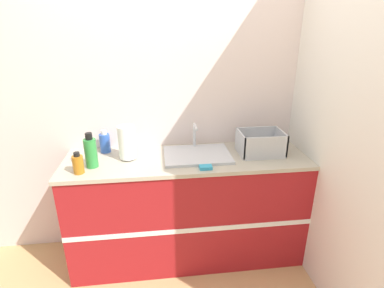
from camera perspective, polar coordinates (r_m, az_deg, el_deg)
ground_plane at (r=2.62m, az=-0.01°, el=-23.84°), size 12.00×12.00×0.00m
wall_back at (r=2.49m, az=-1.67°, el=8.37°), size 4.26×0.06×2.60m
wall_right at (r=2.48m, az=21.93°, el=6.79°), size 0.06×2.55×2.60m
counter_cabinet at (r=2.54m, az=-0.79°, el=-12.05°), size 1.89×0.58×0.92m
sink at (r=2.34m, az=0.98°, el=-1.89°), size 0.51×0.38×0.22m
paper_towel_roll at (r=2.30m, az=-12.28°, el=0.27°), size 0.13×0.13×0.26m
dish_rack at (r=2.43m, az=12.89°, el=-0.22°), size 0.34×0.26×0.18m
bottle_amber at (r=2.19m, az=-20.88°, el=-3.58°), size 0.07×0.07×0.15m
bottle_green at (r=2.24m, az=-18.72°, el=-1.48°), size 0.09×0.09×0.26m
bottle_blue at (r=2.49m, az=-16.26°, el=0.28°), size 0.08×0.08×0.18m
sponge at (r=2.13m, az=2.63°, el=-4.46°), size 0.09×0.06×0.02m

